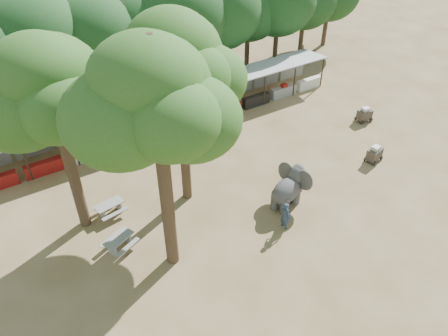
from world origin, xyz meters
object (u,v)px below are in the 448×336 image
yard_tree_left (47,93)px  cart_back (364,114)px  yard_tree_center (151,102)px  elephant (290,187)px  cart_front (375,154)px  handler (285,215)px  picnic_table_near (119,242)px  yard_tree_back (175,65)px  picnic_table_far (110,207)px

yard_tree_left → cart_back: size_ratio=8.76×
yard_tree_left → cart_back: 23.06m
yard_tree_center → elephant: yard_tree_center is taller
yard_tree_left → cart_front: yard_tree_left is taller
handler → cart_back: bearing=-65.7°
picnic_table_near → cart_front: (17.39, -1.62, 0.05)m
yard_tree_center → cart_front: (15.49, 0.36, -8.63)m
yard_tree_back → cart_front: bearing=-16.2°
yard_tree_left → picnic_table_near: size_ratio=5.40×
yard_tree_center → cart_front: 17.74m
yard_tree_center → yard_tree_back: 5.04m
yard_tree_center → yard_tree_back: bearing=53.1°
elephant → picnic_table_near: size_ratio=1.56×
yard_tree_back → cart_back: 17.66m
picnic_table_far → yard_tree_back: bearing=-18.5°
yard_tree_left → yard_tree_center: 5.92m
yard_tree_back → picnic_table_near: 9.61m
picnic_table_far → cart_front: 17.44m
yard_tree_center → picnic_table_far: 10.01m
yard_tree_back → picnic_table_near: size_ratio=5.56×
yard_tree_left → cart_front: size_ratio=8.31×
handler → picnic_table_far: 10.01m
yard_tree_left → elephant: bearing=-23.9°
elephant → cart_back: (10.74, 4.23, -0.62)m
cart_back → picnic_table_near: bearing=-166.6°
handler → elephant: bearing=-45.7°
picnic_table_far → cart_front: cart_front is taller
picnic_table_far → cart_back: (20.13, -0.42, 0.04)m
picnic_table_far → handler: bearing=-46.5°
yard_tree_center → yard_tree_back: (3.00, 4.00, -0.67)m
yard_tree_center → cart_back: yard_tree_center is taller
yard_tree_left → picnic_table_near: bearing=-70.0°
yard_tree_left → yard_tree_back: size_ratio=0.97×
handler → yard_tree_center: bearing=77.2°
picnic_table_far → yard_tree_left: bearing=163.7°
yard_tree_left → handler: yard_tree_left is taller
handler → cart_front: size_ratio=1.33×
yard_tree_left → cart_back: (21.75, -0.64, -7.63)m
cart_front → picnic_table_near: bearing=162.9°
handler → cart_back: 13.54m
yard_tree_left → cart_back: yard_tree_left is taller
picnic_table_near → picnic_table_far: 2.84m
handler → cart_back: (12.25, 5.75, -0.31)m
elephant → picnic_table_far: bearing=135.4°
yard_tree_center → elephant: bearing=0.9°
cart_back → handler: bearing=-148.1°
yard_tree_center → yard_tree_left: bearing=121.0°
yard_tree_back → picnic_table_far: (-4.38, 0.78, -8.02)m
picnic_table_far → cart_front: (16.88, -4.42, 0.05)m
yard_tree_back → cart_front: yard_tree_back is taller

